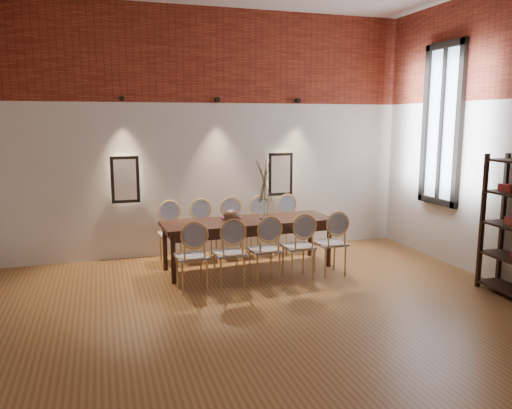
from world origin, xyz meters
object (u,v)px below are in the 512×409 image
object	(u,v)px
chair_near_e	(330,243)
chair_far_d	(264,227)
vase	(264,209)
book	(231,218)
dining_table	(248,244)
chair_far_a	(172,234)
chair_near_d	(298,246)
chair_far_b	(204,231)
bowl	(231,216)
chair_near_b	(229,253)
chair_near_a	(192,256)
chair_far_c	(234,229)
chair_near_c	(264,249)
chair_far_e	(292,224)

from	to	relation	value
chair_near_e	chair_far_d	distance (m)	1.47
vase	book	bearing A→B (deg)	166.01
dining_table	chair_far_a	world-z (taller)	chair_far_a
chair_near_d	book	xyz separation A→B (m)	(-0.77, 0.80, 0.30)
dining_table	chair_far_b	distance (m)	0.86
dining_table	bowl	distance (m)	0.54
dining_table	chair_near_b	bearing A→B (deg)	-126.49
dining_table	book	distance (m)	0.47
book	chair_near_e	bearing A→B (deg)	-31.19
chair_near_d	vase	size ratio (longest dim) A/B	3.13
chair_near_a	chair_far_d	xyz separation A→B (m)	(1.47, 1.45, 0.00)
dining_table	chair_far_b	bearing A→B (deg)	126.49
chair_far_b	book	bearing A→B (deg)	117.65
chair_near_d	vase	bearing A→B (deg)	110.46
chair_near_b	chair_far_c	xyz separation A→B (m)	(0.45, 1.40, 0.00)
bowl	book	size ratio (longest dim) A/B	0.92
dining_table	chair_far_d	world-z (taller)	chair_far_d
chair_near_a	chair_far_c	world-z (taller)	same
chair_near_a	chair_near_b	distance (m)	0.51
chair_near_d	chair_near_e	xyz separation A→B (m)	(0.51, 0.02, 0.00)
chair_near_b	chair_near_c	distance (m)	0.51
chair_far_b	chair_far_c	distance (m)	0.51
chair_near_c	chair_near_e	size ratio (longest dim) A/B	1.00
chair_far_c	chair_far_d	size ratio (longest dim) A/B	1.00
chair_near_a	chair_near_e	world-z (taller)	same
chair_near_a	vase	size ratio (longest dim) A/B	3.13
chair_near_d	chair_near_e	size ratio (longest dim) A/B	1.00
vase	book	size ratio (longest dim) A/B	1.15
chair_far_e	book	world-z (taller)	chair_far_e
chair_near_d	chair_far_d	xyz separation A→B (m)	(-0.06, 1.38, 0.00)
chair_far_b	chair_near_a	bearing A→B (deg)	69.70
chair_near_e	chair_far_e	bearing A→B (deg)	90.00
chair_near_c	chair_far_d	size ratio (longest dim) A/B	1.00
dining_table	chair_far_e	bearing A→B (deg)	34.05
chair_near_b	chair_far_d	bearing A→B (deg)	53.51
chair_far_a	bowl	size ratio (longest dim) A/B	3.92
chair_near_e	bowl	bearing A→B (deg)	153.69
chair_near_a	chair_near_c	distance (m)	1.02
chair_far_e	chair_near_e	bearing A→B (deg)	90.00
chair_near_e	chair_far_b	size ratio (longest dim) A/B	1.00
chair_far_c	bowl	world-z (taller)	chair_far_c
chair_near_a	chair_far_e	distance (m)	2.47
bowl	chair_near_b	bearing A→B (deg)	-107.72
chair_near_d	chair_far_c	xyz separation A→B (m)	(-0.57, 1.36, 0.00)
chair_far_b	bowl	distance (m)	0.86
chair_far_e	chair_near_b	bearing A→B (deg)	42.02
chair_far_a	chair_far_d	distance (m)	1.53
chair_near_e	chair_far_d	bearing A→B (deg)	110.30
chair_far_e	bowl	xyz separation A→B (m)	(-1.26, -0.80, 0.37)
bowl	chair_far_a	bearing A→B (deg)	137.84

